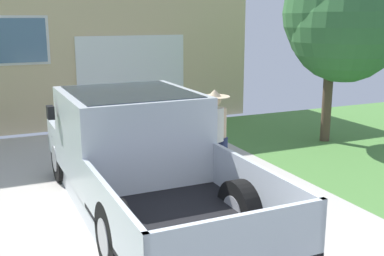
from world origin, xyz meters
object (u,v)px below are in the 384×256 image
(house_with_garage, at_px, (57,31))
(neighbor_tree, at_px, (339,22))
(pickup_truck, at_px, (135,156))
(handbag, at_px, (208,183))
(person_with_hat, at_px, (214,133))

(house_with_garage, height_order, neighbor_tree, house_with_garage)
(pickup_truck, bearing_deg, house_with_garage, 88.13)
(pickup_truck, xyz_separation_m, handbag, (1.19, -0.01, -0.59))
(neighbor_tree, bearing_deg, house_with_garage, 128.49)
(pickup_truck, relative_size, neighbor_tree, 1.34)
(person_with_hat, height_order, neighbor_tree, neighbor_tree)
(house_with_garage, distance_m, neighbor_tree, 7.85)
(person_with_hat, bearing_deg, neighbor_tree, -163.12)
(person_with_hat, bearing_deg, handbag, 44.29)
(house_with_garage, bearing_deg, pickup_truck, -91.52)
(pickup_truck, distance_m, neighbor_tree, 5.68)
(pickup_truck, height_order, handbag, pickup_truck)
(pickup_truck, bearing_deg, neighbor_tree, 18.07)
(pickup_truck, relative_size, house_with_garage, 0.53)
(pickup_truck, distance_m, house_with_garage, 8.00)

